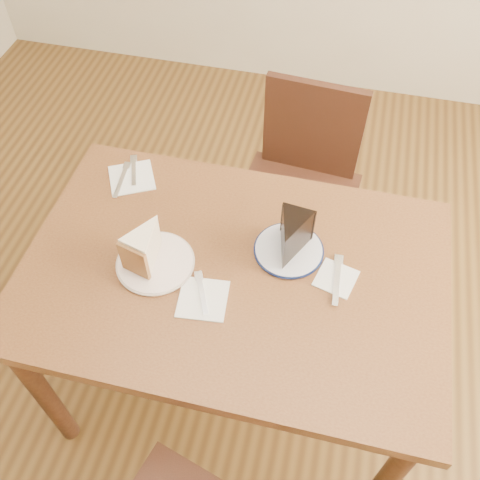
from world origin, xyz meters
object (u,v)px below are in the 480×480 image
object	(u,v)px
chair_far	(299,190)
plate_cream	(156,263)
table	(234,289)
plate_navy	(289,250)
carrot_cake	(148,245)
chocolate_cake	(291,240)

from	to	relation	value
chair_far	plate_cream	distance (m)	0.76
table	chair_far	world-z (taller)	chair_far
chair_far	plate_navy	xyz separation A→B (m)	(0.03, -0.50, 0.26)
plate_cream	plate_navy	xyz separation A→B (m)	(0.36, 0.13, 0.00)
plate_cream	carrot_cake	bearing A→B (deg)	143.80
chair_far	plate_navy	size ratio (longest dim) A/B	4.56
chair_far	plate_navy	world-z (taller)	chair_far
table	carrot_cake	world-z (taller)	carrot_cake
chocolate_cake	carrot_cake	bearing A→B (deg)	22.93
table	chocolate_cake	world-z (taller)	chocolate_cake
table	carrot_cake	size ratio (longest dim) A/B	9.93
plate_cream	plate_navy	bearing A→B (deg)	20.23
plate_cream	plate_navy	size ratio (longest dim) A/B	1.10
table	chair_far	bearing A→B (deg)	79.50
plate_navy	carrot_cake	size ratio (longest dim) A/B	1.60
plate_navy	chocolate_cake	size ratio (longest dim) A/B	1.45
table	plate_cream	xyz separation A→B (m)	(-0.22, -0.03, 0.10)
table	plate_cream	size ratio (longest dim) A/B	5.62
table	plate_cream	world-z (taller)	plate_cream
chair_far	chocolate_cake	size ratio (longest dim) A/B	6.62
table	plate_navy	distance (m)	0.20
plate_navy	chocolate_cake	distance (m)	0.06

